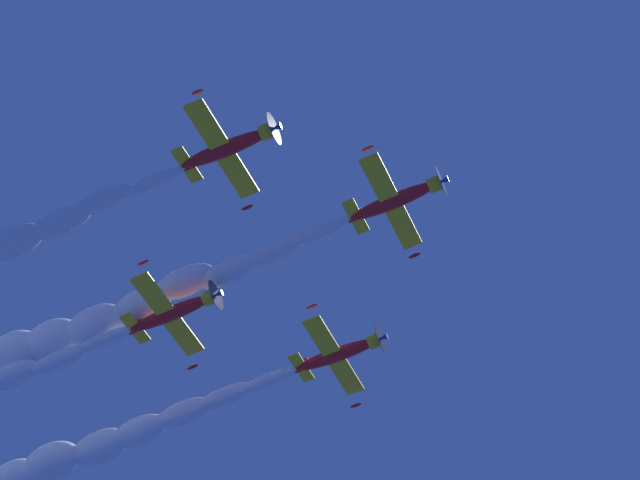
{
  "coord_description": "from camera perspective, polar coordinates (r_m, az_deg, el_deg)",
  "views": [
    {
      "loc": [
        28.11,
        22.13,
        1.73
      ],
      "look_at": [
        -4.41,
        -2.03,
        86.32
      ],
      "focal_mm": 63.78,
      "sensor_mm": 36.0,
      "label": 1
    }
  ],
  "objects": [
    {
      "name": "airplane_slot_tail",
      "position": [
        95.97,
        -7.32,
        -3.61
      ],
      "size": [
        9.82,
        9.02,
        3.34
      ],
      "color": "red"
    },
    {
      "name": "smoke_trail_lead",
      "position": [
        102.06,
        -12.67,
        -4.73
      ],
      "size": [
        11.15,
        39.58,
        4.87
      ],
      "color": "white"
    },
    {
      "name": "airplane_right_wingman",
      "position": [
        89.19,
        -4.58,
        4.66
      ],
      "size": [
        9.79,
        9.02,
        3.38
      ],
      "color": "red"
    },
    {
      "name": "airplane_left_wingman",
      "position": [
        99.52,
        1.0,
        -5.72
      ],
      "size": [
        9.9,
        9.03,
        3.3
      ],
      "color": "red"
    },
    {
      "name": "smoke_trail_left_wingman",
      "position": [
        110.73,
        -14.53,
        -11.33
      ],
      "size": [
        11.37,
        39.88,
        4.87
      ],
      "color": "white"
    },
    {
      "name": "airplane_lead",
      "position": [
        93.41,
        3.9,
        2.04
      ],
      "size": [
        9.94,
        9.03,
        3.23
      ],
      "color": "red"
    }
  ]
}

